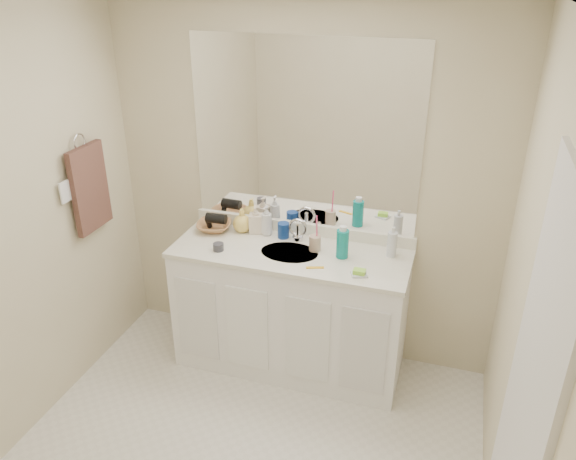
% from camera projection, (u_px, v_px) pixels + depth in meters
% --- Properties ---
extents(ceiling, '(2.60, 2.60, 0.02)m').
position_uv_depth(ceiling, '(206.00, 6.00, 2.03)').
color(ceiling, white).
rests_on(ceiling, wall_back).
extents(wall_back, '(2.60, 0.02, 2.40)m').
position_uv_depth(wall_back, '(303.00, 189.00, 3.66)').
color(wall_back, beige).
rests_on(wall_back, floor).
extents(wall_right, '(0.02, 2.60, 2.40)m').
position_uv_depth(wall_right, '(528.00, 343.00, 2.19)').
color(wall_right, beige).
rests_on(wall_right, floor).
extents(vanity_cabinet, '(1.50, 0.55, 0.85)m').
position_uv_depth(vanity_cabinet, '(290.00, 311.00, 3.77)').
color(vanity_cabinet, white).
rests_on(vanity_cabinet, floor).
extents(countertop, '(1.52, 0.57, 0.03)m').
position_uv_depth(countertop, '(290.00, 253.00, 3.57)').
color(countertop, silver).
rests_on(countertop, vanity_cabinet).
extents(backsplash, '(1.52, 0.03, 0.08)m').
position_uv_depth(backsplash, '(302.00, 228.00, 3.77)').
color(backsplash, white).
rests_on(backsplash, countertop).
extents(sink_basin, '(0.37, 0.37, 0.02)m').
position_uv_depth(sink_basin, '(289.00, 254.00, 3.56)').
color(sink_basin, '#B3AD9C').
rests_on(sink_basin, countertop).
extents(faucet, '(0.02, 0.02, 0.11)m').
position_uv_depth(faucet, '(298.00, 233.00, 3.68)').
color(faucet, silver).
rests_on(faucet, countertop).
extents(mirror, '(1.48, 0.01, 1.20)m').
position_uv_depth(mirror, '(304.00, 135.00, 3.50)').
color(mirror, white).
rests_on(mirror, wall_back).
extents(blue_mug, '(0.08, 0.08, 0.11)m').
position_uv_depth(blue_mug, '(283.00, 230.00, 3.72)').
color(blue_mug, navy).
rests_on(blue_mug, countertop).
extents(tan_cup, '(0.09, 0.09, 0.10)m').
position_uv_depth(tan_cup, '(315.00, 243.00, 3.55)').
color(tan_cup, tan).
rests_on(tan_cup, countertop).
extents(toothbrush, '(0.01, 0.04, 0.20)m').
position_uv_depth(toothbrush, '(317.00, 229.00, 3.51)').
color(toothbrush, '#FF437B').
rests_on(toothbrush, tan_cup).
extents(mouthwash_bottle, '(0.10, 0.10, 0.18)m').
position_uv_depth(mouthwash_bottle, '(342.00, 244.00, 3.46)').
color(mouthwash_bottle, '#0A817E').
rests_on(mouthwash_bottle, countertop).
extents(clear_pump_bottle, '(0.08, 0.08, 0.16)m').
position_uv_depth(clear_pump_bottle, '(392.00, 244.00, 3.47)').
color(clear_pump_bottle, silver).
rests_on(clear_pump_bottle, countertop).
extents(soap_dish, '(0.11, 0.10, 0.01)m').
position_uv_depth(soap_dish, '(359.00, 274.00, 3.29)').
color(soap_dish, silver).
rests_on(soap_dish, countertop).
extents(green_soap, '(0.07, 0.05, 0.03)m').
position_uv_depth(green_soap, '(359.00, 272.00, 3.28)').
color(green_soap, '#95E136').
rests_on(green_soap, soap_dish).
extents(orange_comb, '(0.11, 0.06, 0.00)m').
position_uv_depth(orange_comb, '(315.00, 268.00, 3.37)').
color(orange_comb, gold).
rests_on(orange_comb, countertop).
extents(dark_jar, '(0.08, 0.08, 0.05)m').
position_uv_depth(dark_jar, '(218.00, 247.00, 3.56)').
color(dark_jar, '#37373E').
rests_on(dark_jar, countertop).
extents(soap_bottle_white, '(0.09, 0.09, 0.21)m').
position_uv_depth(soap_bottle_white, '(267.00, 220.00, 3.74)').
color(soap_bottle_white, silver).
rests_on(soap_bottle_white, countertop).
extents(soap_bottle_cream, '(0.11, 0.11, 0.19)m').
position_uv_depth(soap_bottle_cream, '(256.00, 219.00, 3.77)').
color(soap_bottle_cream, beige).
rests_on(soap_bottle_cream, countertop).
extents(soap_bottle_yellow, '(0.14, 0.14, 0.16)m').
position_uv_depth(soap_bottle_yellow, '(242.00, 220.00, 3.79)').
color(soap_bottle_yellow, '#F1CF5D').
rests_on(soap_bottle_yellow, countertop).
extents(wicker_basket, '(0.28, 0.28, 0.06)m').
position_uv_depth(wicker_basket, '(214.00, 226.00, 3.83)').
color(wicker_basket, '#A66F43').
rests_on(wicker_basket, countertop).
extents(hair_dryer, '(0.14, 0.08, 0.07)m').
position_uv_depth(hair_dryer, '(216.00, 218.00, 3.80)').
color(hair_dryer, black).
rests_on(hair_dryer, wicker_basket).
extents(towel_ring, '(0.01, 0.11, 0.11)m').
position_uv_depth(towel_ring, '(79.00, 142.00, 3.41)').
color(towel_ring, silver).
rests_on(towel_ring, wall_left).
extents(hand_towel, '(0.04, 0.32, 0.55)m').
position_uv_depth(hand_towel, '(90.00, 188.00, 3.54)').
color(hand_towel, '#36221D').
rests_on(hand_towel, towel_ring).
extents(switch_plate, '(0.01, 0.08, 0.13)m').
position_uv_depth(switch_plate, '(65.00, 192.00, 3.35)').
color(switch_plate, white).
rests_on(switch_plate, wall_left).
extents(door, '(0.02, 0.82, 2.00)m').
position_uv_depth(door, '(520.00, 436.00, 2.02)').
color(door, white).
rests_on(door, floor).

